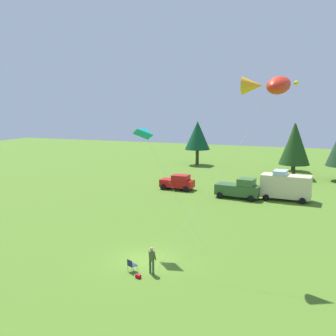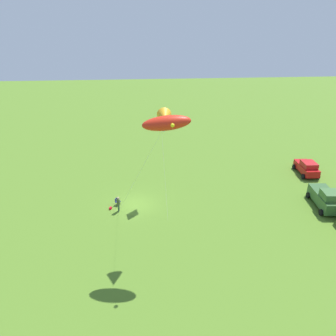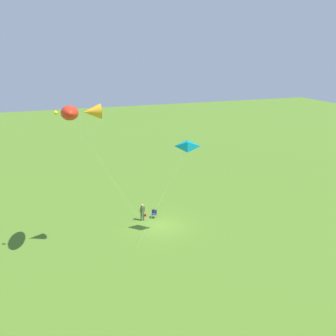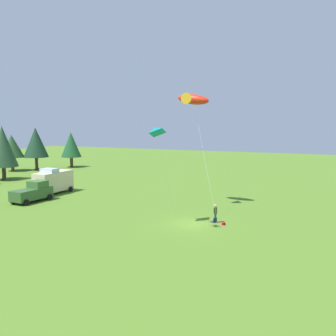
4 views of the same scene
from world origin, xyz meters
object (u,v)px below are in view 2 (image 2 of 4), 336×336
(truck_green_flatbed, at_px, (326,198))
(kite_delta_teal, at_px, (163,126))
(kite_large_fish, at_px, (166,121))
(backpack_on_grass, at_px, (111,208))
(folding_chair, at_px, (117,201))
(person_kite_flyer, at_px, (118,203))
(car_red_sedan, at_px, (307,168))

(truck_green_flatbed, distance_m, kite_delta_teal, 19.34)
(kite_large_fish, bearing_deg, kite_delta_teal, 177.64)
(backpack_on_grass, bearing_deg, folding_chair, 140.33)
(person_kite_flyer, relative_size, backpack_on_grass, 5.44)
(person_kite_flyer, xyz_separation_m, folding_chair, (-1.32, -0.25, -0.53))
(folding_chair, distance_m, car_red_sedan, 25.18)
(folding_chair, xyz_separation_m, backpack_on_grass, (0.82, -0.68, -0.38))
(person_kite_flyer, xyz_separation_m, kite_large_fish, (6.41, 4.60, 10.78))
(folding_chair, distance_m, kite_delta_teal, 9.72)
(kite_delta_teal, bearing_deg, car_red_sedan, 103.26)
(backpack_on_grass, distance_m, truck_green_flatbed, 23.44)
(folding_chair, bearing_deg, person_kite_flyer, -54.13)
(backpack_on_grass, distance_m, kite_large_fish, 14.67)
(car_red_sedan, distance_m, truck_green_flatbed, 8.35)
(folding_chair, bearing_deg, car_red_sedan, 38.36)
(folding_chair, xyz_separation_m, car_red_sedan, (-5.83, 24.49, 0.46))
(person_kite_flyer, distance_m, car_red_sedan, 25.27)
(kite_large_fish, bearing_deg, backpack_on_grass, -141.28)
(backpack_on_grass, height_order, kite_large_fish, kite_large_fish)
(backpack_on_grass, bearing_deg, kite_large_fish, 38.72)
(person_kite_flyer, xyz_separation_m, kite_delta_teal, (-2.61, 4.97, 7.56))
(car_red_sedan, bearing_deg, kite_delta_teal, -74.56)
(backpack_on_grass, relative_size, truck_green_flatbed, 0.06)
(backpack_on_grass, bearing_deg, truck_green_flatbed, 86.32)
(kite_delta_teal, bearing_deg, person_kite_flyer, -62.33)
(folding_chair, distance_m, backpack_on_grass, 1.13)
(backpack_on_grass, height_order, car_red_sedan, car_red_sedan)
(person_kite_flyer, relative_size, kite_large_fish, 0.14)
(backpack_on_grass, bearing_deg, person_kite_flyer, 61.98)
(truck_green_flatbed, relative_size, kite_large_fish, 0.41)
(car_red_sedan, xyz_separation_m, kite_delta_teal, (4.54, -19.26, 7.64))
(person_kite_flyer, height_order, car_red_sedan, car_red_sedan)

